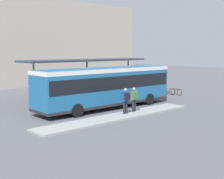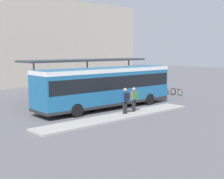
# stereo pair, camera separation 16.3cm
# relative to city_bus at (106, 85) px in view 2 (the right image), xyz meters

# --- Properties ---
(ground_plane) EXTENTS (120.00, 120.00, 0.00)m
(ground_plane) POSITION_rel_city_bus_xyz_m (-0.01, 0.00, -1.86)
(ground_plane) COLOR #5B5B60
(curb_island) EXTENTS (12.81, 1.80, 0.12)m
(curb_island) POSITION_rel_city_bus_xyz_m (-1.61, -3.16, -1.80)
(curb_island) COLOR #9E9E99
(curb_island) RESTS_ON ground_plane
(city_bus) EXTENTS (12.02, 2.80, 3.18)m
(city_bus) POSITION_rel_city_bus_xyz_m (0.00, 0.00, 0.00)
(city_bus) COLOR #1E6093
(city_bus) RESTS_ON ground_plane
(pedestrian_waiting) EXTENTS (0.46, 0.49, 1.80)m
(pedestrian_waiting) POSITION_rel_city_bus_xyz_m (-0.88, -3.02, -0.71)
(pedestrian_waiting) COLOR #232328
(pedestrian_waiting) RESTS_ON curb_island
(pedestrian_companion) EXTENTS (0.44, 0.47, 1.76)m
(pedestrian_companion) POSITION_rel_city_bus_xyz_m (0.14, -2.89, -0.73)
(pedestrian_companion) COLOR #232328
(pedestrian_companion) RESTS_ON curb_island
(bicycle_red) EXTENTS (0.48, 1.56, 0.68)m
(bicycle_red) POSITION_rel_city_bus_xyz_m (10.06, 0.61, -1.52)
(bicycle_red) COLOR black
(bicycle_red) RESTS_ON ground_plane
(bicycle_white) EXTENTS (0.48, 1.56, 0.67)m
(bicycle_white) POSITION_rel_city_bus_xyz_m (9.70, 1.33, -1.52)
(bicycle_white) COLOR black
(bicycle_white) RESTS_ON ground_plane
(bicycle_green) EXTENTS (0.48, 1.55, 0.68)m
(bicycle_green) POSITION_rel_city_bus_xyz_m (9.82, 2.05, -1.52)
(bicycle_green) COLOR black
(bicycle_green) RESTS_ON ground_plane
(bicycle_orange) EXTENTS (0.48, 1.62, 0.70)m
(bicycle_orange) POSITION_rel_city_bus_xyz_m (9.75, 2.77, -1.51)
(bicycle_orange) COLOR black
(bicycle_orange) RESTS_ON ground_plane
(station_shelter) EXTENTS (12.97, 2.75, 3.72)m
(station_shelter) POSITION_rel_city_bus_xyz_m (1.90, 4.91, 1.69)
(station_shelter) COLOR #383D47
(station_shelter) RESTS_ON ground_plane
(potted_planter_near_shelter) EXTENTS (1.01, 1.01, 1.50)m
(potted_planter_near_shelter) POSITION_rel_city_bus_xyz_m (1.25, 2.63, -1.08)
(potted_planter_near_shelter) COLOR slate
(potted_planter_near_shelter) RESTS_ON ground_plane
(station_building) EXTENTS (29.73, 14.77, 11.13)m
(station_building) POSITION_rel_city_bus_xyz_m (5.57, 24.24, 3.70)
(station_building) COLOR #B2A899
(station_building) RESTS_ON ground_plane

